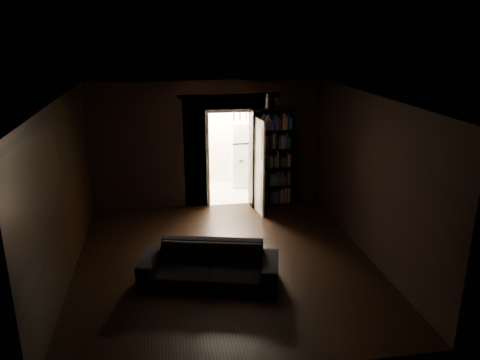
% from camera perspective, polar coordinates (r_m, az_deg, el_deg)
% --- Properties ---
extents(ground, '(5.50, 5.50, 0.00)m').
position_cam_1_polar(ground, '(8.14, -1.87, -10.00)').
color(ground, black).
rests_on(ground, ground).
extents(room_walls, '(5.02, 5.61, 2.84)m').
position_cam_1_polar(room_walls, '(8.52, -3.05, 3.44)').
color(room_walls, black).
rests_on(room_walls, ground).
extents(kitchen_alcove, '(2.20, 1.80, 2.60)m').
position_cam_1_polar(kitchen_alcove, '(11.39, -2.13, 4.76)').
color(kitchen_alcove, beige).
rests_on(kitchen_alcove, ground).
extents(sofa, '(2.30, 1.42, 0.82)m').
position_cam_1_polar(sofa, '(7.37, -3.75, -9.64)').
color(sofa, black).
rests_on(sofa, ground).
extents(bookshelf, '(0.92, 0.39, 2.20)m').
position_cam_1_polar(bookshelf, '(10.32, 3.82, 2.69)').
color(bookshelf, black).
rests_on(bookshelf, ground).
extents(refrigerator, '(0.94, 0.90, 1.65)m').
position_cam_1_polar(refrigerator, '(11.81, 0.62, 3.32)').
color(refrigerator, white).
rests_on(refrigerator, ground).
extents(door, '(0.17, 0.85, 2.05)m').
position_cam_1_polar(door, '(10.04, 2.08, 1.83)').
color(door, white).
rests_on(door, ground).
extents(figurine, '(0.12, 0.12, 0.30)m').
position_cam_1_polar(figurine, '(10.06, 3.33, 9.57)').
color(figurine, silver).
rests_on(figurine, bookshelf).
extents(bottles, '(0.69, 0.17, 0.28)m').
position_cam_1_polar(bottles, '(11.56, 0.36, 7.90)').
color(bottles, black).
rests_on(bottles, refrigerator).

